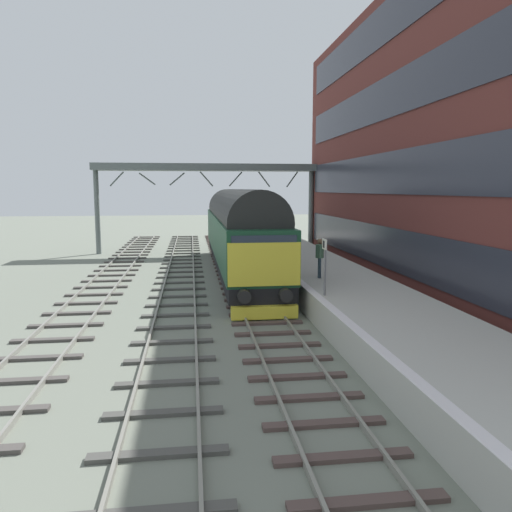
% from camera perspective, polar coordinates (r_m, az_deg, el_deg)
% --- Properties ---
extents(ground_plane, '(140.00, 140.00, 0.00)m').
position_cam_1_polar(ground_plane, '(20.38, -0.05, -5.57)').
color(ground_plane, slate).
rests_on(ground_plane, ground).
extents(track_main, '(2.50, 60.00, 0.15)m').
position_cam_1_polar(track_main, '(20.37, -0.05, -5.42)').
color(track_main, gray).
rests_on(track_main, ground).
extents(track_adjacent_west, '(2.50, 60.00, 0.15)m').
position_cam_1_polar(track_adjacent_west, '(20.22, -9.16, -5.62)').
color(track_adjacent_west, gray).
rests_on(track_adjacent_west, ground).
extents(track_adjacent_far_west, '(2.50, 60.00, 0.15)m').
position_cam_1_polar(track_adjacent_far_west, '(20.67, -19.52, -5.68)').
color(track_adjacent_far_west, gray).
rests_on(track_adjacent_far_west, ground).
extents(station_platform, '(4.00, 44.00, 1.01)m').
position_cam_1_polar(station_platform, '(21.03, 9.74, -3.87)').
color(station_platform, '#B3B3AA').
rests_on(station_platform, ground).
extents(station_building, '(4.88, 31.95, 14.06)m').
position_cam_1_polar(station_building, '(24.57, 21.41, 12.69)').
color(station_building, brown).
rests_on(station_building, ground).
extents(diesel_locomotive, '(2.74, 19.60, 4.68)m').
position_cam_1_polar(diesel_locomotive, '(27.04, -2.02, 3.07)').
color(diesel_locomotive, black).
rests_on(diesel_locomotive, ground).
extents(platform_number_sign, '(0.10, 0.44, 1.98)m').
position_cam_1_polar(platform_number_sign, '(17.23, 7.97, -0.26)').
color(platform_number_sign, slate).
rests_on(platform_number_sign, station_platform).
extents(waiting_passenger, '(0.40, 0.50, 1.64)m').
position_cam_1_polar(waiting_passenger, '(20.70, 7.39, 0.18)').
color(waiting_passenger, '#263641').
rests_on(waiting_passenger, station_platform).
extents(overhead_footbridge, '(16.21, 2.00, 6.52)m').
position_cam_1_polar(overhead_footbridge, '(36.86, -5.76, 9.73)').
color(overhead_footbridge, slate).
rests_on(overhead_footbridge, ground).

